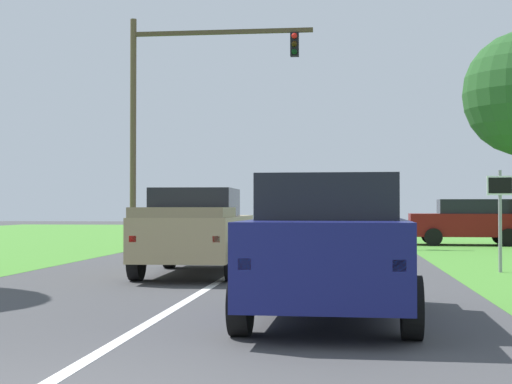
{
  "coord_description": "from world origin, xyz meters",
  "views": [
    {
      "loc": [
        2.48,
        -5.18,
        1.49
      ],
      "look_at": [
        -0.15,
        17.79,
        1.94
      ],
      "focal_mm": 54.24,
      "sensor_mm": 36.0,
      "label": 1
    }
  ],
  "objects_px": {
    "red_suv_near": "(330,244)",
    "keep_moving_sign": "(500,207)",
    "crossing_suv_far": "(469,221)",
    "traffic_light": "(175,98)",
    "pickup_truck_lead": "(197,230)"
  },
  "relations": [
    {
      "from": "pickup_truck_lead",
      "to": "traffic_light",
      "type": "bearing_deg",
      "value": 104.63
    },
    {
      "from": "red_suv_near",
      "to": "traffic_light",
      "type": "relative_size",
      "value": 0.52
    },
    {
      "from": "keep_moving_sign",
      "to": "crossing_suv_far",
      "type": "relative_size",
      "value": 0.51
    },
    {
      "from": "red_suv_near",
      "to": "pickup_truck_lead",
      "type": "relative_size",
      "value": 0.86
    },
    {
      "from": "traffic_light",
      "to": "keep_moving_sign",
      "type": "distance_m",
      "value": 15.59
    },
    {
      "from": "pickup_truck_lead",
      "to": "crossing_suv_far",
      "type": "distance_m",
      "value": 16.34
    },
    {
      "from": "crossing_suv_far",
      "to": "pickup_truck_lead",
      "type": "bearing_deg",
      "value": -119.61
    },
    {
      "from": "crossing_suv_far",
      "to": "traffic_light",
      "type": "bearing_deg",
      "value": -171.49
    },
    {
      "from": "red_suv_near",
      "to": "pickup_truck_lead",
      "type": "bearing_deg",
      "value": 115.31
    },
    {
      "from": "red_suv_near",
      "to": "pickup_truck_lead",
      "type": "distance_m",
      "value": 7.11
    },
    {
      "from": "pickup_truck_lead",
      "to": "crossing_suv_far",
      "type": "relative_size",
      "value": 1.17
    },
    {
      "from": "pickup_truck_lead",
      "to": "keep_moving_sign",
      "type": "relative_size",
      "value": 2.29
    },
    {
      "from": "red_suv_near",
      "to": "crossing_suv_far",
      "type": "distance_m",
      "value": 21.24
    },
    {
      "from": "traffic_light",
      "to": "red_suv_near",
      "type": "bearing_deg",
      "value": -71.58
    },
    {
      "from": "red_suv_near",
      "to": "keep_moving_sign",
      "type": "bearing_deg",
      "value": 64.47
    }
  ]
}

